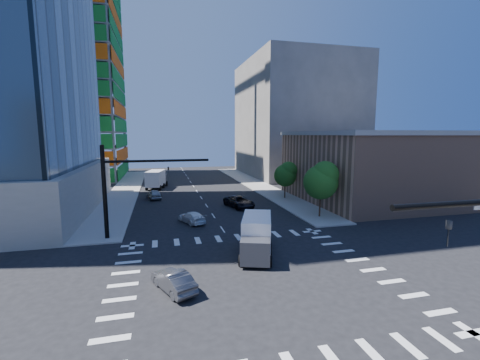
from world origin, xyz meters
name	(u,v)px	position (x,y,z in m)	size (l,w,h in m)	color
ground	(255,277)	(0.00, 0.00, 0.00)	(160.00, 160.00, 0.00)	black
road_markings	(255,277)	(0.00, 0.00, 0.01)	(20.00, 20.00, 0.01)	silver
sidewalk_ne	(257,185)	(12.50, 40.00, 0.07)	(5.00, 60.00, 0.15)	#9A9791
sidewalk_nw	(126,190)	(-12.50, 40.00, 0.07)	(5.00, 60.00, 0.15)	#9A9791
construction_building	(60,70)	(-27.41, 61.93, 24.61)	(25.16, 34.50, 70.60)	gray
commercial_building	(369,166)	(25.00, 22.00, 5.31)	(20.50, 22.50, 10.60)	tan
bg_building_ne	(295,119)	(27.00, 55.00, 14.00)	(24.00, 30.00, 28.00)	#66615C
signal_mast_nw	(121,183)	(-10.00, 11.50, 5.49)	(10.20, 0.40, 9.00)	black
tree_south	(322,180)	(12.63, 13.90, 4.69)	(4.16, 4.16, 6.82)	#382316
tree_north	(286,174)	(12.93, 25.90, 3.99)	(3.54, 3.52, 5.78)	#382316
car_nb_far	(239,202)	(4.30, 21.88, 0.78)	(2.59, 5.63, 1.56)	black
car_sb_near	(192,217)	(-2.93, 15.43, 0.64)	(1.80, 4.42, 1.28)	white
car_sb_mid	(154,194)	(-7.35, 30.88, 0.75)	(1.78, 4.42, 1.51)	#929699
car_sb_cross	(173,281)	(-5.71, -0.60, 0.68)	(1.44, 4.12, 1.36)	#4A4A4F
box_truck_near	(256,239)	(1.32, 3.93, 1.40)	(4.38, 6.52, 3.15)	black
box_truck_far	(157,180)	(-6.92, 41.66, 1.51)	(4.24, 6.98, 3.41)	black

